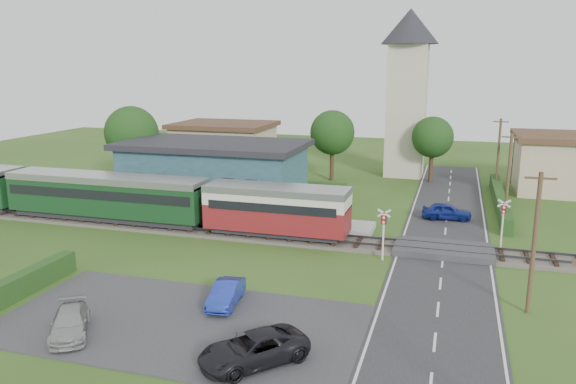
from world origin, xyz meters
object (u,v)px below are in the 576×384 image
(train, at_px, (71,192))
(crossing_signal_far, at_px, (503,216))
(station_building, at_px, (214,171))
(church_tower, at_px, (408,81))
(car_park_blue, at_px, (226,293))
(car_park_silver, at_px, (70,323))
(car_park_dark, at_px, (253,349))
(house_west, at_px, (224,146))
(equipment_hut, at_px, (97,189))
(car_on_road, at_px, (446,211))
(crossing_signal_near, at_px, (384,227))
(pedestrian_near, at_px, (280,210))
(house_east, at_px, (561,163))
(pedestrian_far, at_px, (110,198))

(train, bearing_deg, crossing_signal_far, 4.33)
(crossing_signal_far, bearing_deg, station_building, 164.37)
(church_tower, bearing_deg, car_park_blue, -97.94)
(train, xyz_separation_m, crossing_signal_far, (31.64, 2.39, -0.04))
(crossing_signal_far, xyz_separation_m, car_park_silver, (-19.23, -18.89, -1.51))
(station_building, xyz_separation_m, car_park_dark, (13.07, -25.49, -1.99))
(house_west, height_order, car_park_dark, house_west)
(church_tower, xyz_separation_m, car_park_dark, (-1.93, -42.50, -9.52))
(equipment_hut, relative_size, train, 0.06)
(station_building, xyz_separation_m, train, (-8.04, -8.99, -0.52))
(equipment_hut, relative_size, church_tower, 0.14)
(train, distance_m, car_on_road, 29.26)
(train, distance_m, house_west, 23.21)
(train, distance_m, crossing_signal_near, 24.56)
(car_park_blue, distance_m, car_park_dark, 5.99)
(station_building, height_order, pedestrian_near, station_building)
(crossing_signal_far, bearing_deg, car_park_silver, -135.50)
(church_tower, bearing_deg, equipment_hut, -135.25)
(crossing_signal_far, bearing_deg, equipment_hut, 178.54)
(crossing_signal_far, relative_size, car_on_road, 0.87)
(house_east, bearing_deg, car_park_blue, -121.13)
(pedestrian_far, bearing_deg, car_on_road, -84.26)
(station_building, bearing_deg, car_on_road, -1.80)
(station_building, relative_size, crossing_signal_near, 4.88)
(crossing_signal_far, distance_m, car_park_silver, 27.00)
(church_tower, distance_m, car_park_silver, 44.85)
(house_west, bearing_deg, house_east, -1.64)
(house_west, bearing_deg, church_tower, 8.53)
(crossing_signal_near, height_order, crossing_signal_far, same)
(crossing_signal_far, bearing_deg, church_tower, 110.02)
(house_west, distance_m, car_park_blue, 37.59)
(train, height_order, house_west, house_west)
(crossing_signal_far, relative_size, car_park_blue, 0.95)
(church_tower, distance_m, car_on_road, 20.65)
(house_east, bearing_deg, crossing_signal_far, -108.08)
(equipment_hut, distance_m, car_park_blue, 23.09)
(house_west, distance_m, crossing_signal_far, 35.26)
(crossing_signal_near, relative_size, car_park_dark, 0.73)
(car_park_silver, relative_size, pedestrian_far, 2.30)
(church_tower, relative_size, pedestrian_far, 10.76)
(car_park_dark, bearing_deg, equipment_hut, 179.17)
(church_tower, height_order, car_park_silver, church_tower)
(house_east, bearing_deg, pedestrian_far, -151.82)
(train, height_order, pedestrian_far, train)
(train, height_order, crossing_signal_far, train)
(train, bearing_deg, pedestrian_near, 10.44)
(crossing_signal_near, height_order, car_park_dark, crossing_signal_near)
(equipment_hut, height_order, car_park_dark, equipment_hut)
(crossing_signal_far, bearing_deg, car_park_dark, -119.12)
(church_tower, height_order, car_park_blue, church_tower)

